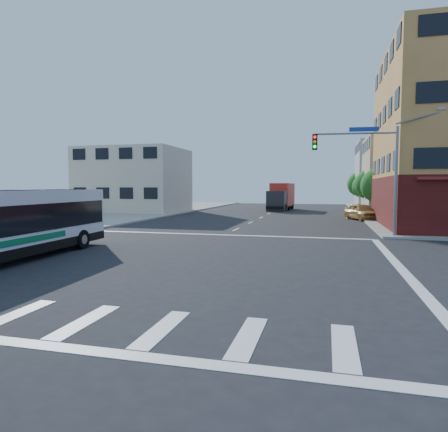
# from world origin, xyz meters

# --- Properties ---
(ground) EXTENTS (120.00, 120.00, 0.00)m
(ground) POSITION_xyz_m (0.00, 0.00, 0.00)
(ground) COLOR black
(ground) RESTS_ON ground
(sidewalk_nw) EXTENTS (50.00, 50.00, 0.15)m
(sidewalk_nw) POSITION_xyz_m (-35.00, 35.00, 0.07)
(sidewalk_nw) COLOR #99978E
(sidewalk_nw) RESTS_ON ground
(building_east_near) EXTENTS (12.06, 10.06, 9.00)m
(building_east_near) POSITION_xyz_m (16.98, 33.98, 4.51)
(building_east_near) COLOR #B7A88C
(building_east_near) RESTS_ON ground
(building_east_far) EXTENTS (12.06, 10.06, 10.00)m
(building_east_far) POSITION_xyz_m (16.98, 47.98, 5.01)
(building_east_far) COLOR #A6A6A1
(building_east_far) RESTS_ON ground
(building_west) EXTENTS (12.06, 10.06, 8.00)m
(building_west) POSITION_xyz_m (-17.02, 29.98, 4.01)
(building_west) COLOR beige
(building_west) RESTS_ON ground
(signal_mast_ne) EXTENTS (7.91, 1.13, 8.07)m
(signal_mast_ne) POSITION_xyz_m (9.08, 10.62, 4.98)
(signal_mast_ne) COLOR slate
(signal_mast_ne) RESTS_ON ground
(street_tree_a) EXTENTS (3.60, 3.60, 5.53)m
(street_tree_a) POSITION_xyz_m (11.90, 27.92, 3.59)
(street_tree_a) COLOR #332412
(street_tree_a) RESTS_ON ground
(street_tree_b) EXTENTS (3.80, 3.80, 5.79)m
(street_tree_b) POSITION_xyz_m (11.90, 35.92, 3.75)
(street_tree_b) COLOR #332412
(street_tree_b) RESTS_ON ground
(street_tree_c) EXTENTS (3.40, 3.40, 5.29)m
(street_tree_c) POSITION_xyz_m (11.90, 43.92, 3.46)
(street_tree_c) COLOR #332412
(street_tree_c) RESTS_ON ground
(street_tree_d) EXTENTS (4.00, 4.00, 6.03)m
(street_tree_d) POSITION_xyz_m (11.90, 51.92, 3.88)
(street_tree_d) COLOR #332412
(street_tree_d) RESTS_ON ground
(transit_bus) EXTENTS (2.84, 11.67, 3.43)m
(transit_bus) POSITION_xyz_m (-6.74, -1.92, 1.68)
(transit_bus) COLOR black
(transit_bus) RESTS_ON ground
(box_truck) EXTENTS (3.06, 8.39, 3.70)m
(box_truck) POSITION_xyz_m (0.53, 38.93, 1.80)
(box_truck) COLOR #222227
(box_truck) RESTS_ON ground
(parked_car) EXTENTS (3.55, 5.15, 1.63)m
(parked_car) POSITION_xyz_m (9.95, 24.52, 0.81)
(parked_car) COLOR #BF8D43
(parked_car) RESTS_ON ground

